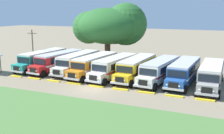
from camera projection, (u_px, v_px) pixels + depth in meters
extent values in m
plane|color=#84755B|center=(92.00, 89.00, 32.74)|extent=(220.00, 220.00, 0.00)
cube|color=#4C7538|center=(44.00, 116.00, 24.52)|extent=(80.00, 11.35, 0.01)
cube|color=teal|center=(44.00, 59.00, 44.47)|extent=(2.88, 9.30, 2.10)
cube|color=white|center=(44.00, 60.00, 44.50)|extent=(2.91, 9.32, 0.24)
cube|color=black|center=(51.00, 56.00, 44.08)|extent=(0.37, 7.99, 0.80)
cube|color=black|center=(39.00, 55.00, 45.18)|extent=(0.37, 7.99, 0.80)
cube|color=beige|center=(44.00, 52.00, 44.23)|extent=(2.79, 9.19, 0.22)
cube|color=teal|center=(20.00, 68.00, 39.93)|extent=(2.26, 1.49, 1.05)
cube|color=black|center=(16.00, 69.00, 39.28)|extent=(1.10, 0.15, 0.70)
cube|color=#B7B7BC|center=(16.00, 72.00, 39.33)|extent=(2.41, 0.30, 0.24)
cube|color=black|center=(23.00, 60.00, 40.31)|extent=(2.20, 0.15, 0.84)
cube|color=white|center=(61.00, 55.00, 48.54)|extent=(0.90, 0.10, 1.30)
sphere|color=#EAE5C6|center=(20.00, 69.00, 38.93)|extent=(0.20, 0.20, 0.20)
sphere|color=#EAE5C6|center=(13.00, 68.00, 39.54)|extent=(0.20, 0.20, 0.20)
cylinder|color=black|center=(27.00, 72.00, 39.60)|extent=(0.32, 1.01, 1.00)
cylinder|color=black|center=(15.00, 70.00, 40.65)|extent=(0.32, 1.01, 1.00)
cylinder|color=black|center=(61.00, 63.00, 46.79)|extent=(0.32, 1.01, 1.00)
cylinder|color=black|center=(50.00, 61.00, 47.84)|extent=(0.32, 1.01, 1.00)
cube|color=red|center=(61.00, 60.00, 43.16)|extent=(3.37, 9.40, 2.10)
cube|color=white|center=(61.00, 61.00, 43.19)|extent=(3.40, 9.42, 0.24)
cube|color=black|center=(68.00, 57.00, 42.70)|extent=(0.81, 7.97, 0.80)
cube|color=black|center=(56.00, 56.00, 43.92)|extent=(0.81, 7.97, 0.80)
cube|color=#B2B2B7|center=(61.00, 53.00, 42.92)|extent=(3.28, 9.29, 0.22)
cube|color=red|center=(37.00, 70.00, 38.75)|extent=(2.32, 1.61, 1.05)
cube|color=black|center=(33.00, 70.00, 38.12)|extent=(1.10, 0.21, 0.70)
cube|color=#B7B7BC|center=(33.00, 73.00, 38.17)|extent=(2.41, 0.43, 0.24)
cube|color=black|center=(40.00, 62.00, 39.11)|extent=(2.20, 0.27, 0.84)
cube|color=white|center=(78.00, 57.00, 47.11)|extent=(0.90, 0.15, 1.30)
sphere|color=#EAE5C6|center=(36.00, 71.00, 37.73)|extent=(0.20, 0.20, 0.20)
sphere|color=#EAE5C6|center=(29.00, 70.00, 38.41)|extent=(0.20, 0.20, 0.20)
cylinder|color=black|center=(44.00, 74.00, 38.36)|extent=(0.37, 1.02, 1.00)
cylinder|color=black|center=(31.00, 72.00, 39.52)|extent=(0.37, 1.02, 1.00)
cylinder|color=black|center=(78.00, 64.00, 45.34)|extent=(0.37, 1.02, 1.00)
cylinder|color=black|center=(67.00, 63.00, 46.50)|extent=(0.37, 1.02, 1.00)
cube|color=silver|center=(79.00, 61.00, 42.14)|extent=(2.51, 9.20, 2.10)
cube|color=maroon|center=(79.00, 62.00, 42.17)|extent=(2.54, 9.22, 0.24)
cube|color=black|center=(87.00, 58.00, 41.80)|extent=(0.05, 8.00, 0.80)
cube|color=black|center=(73.00, 57.00, 42.81)|extent=(0.05, 8.00, 0.80)
cube|color=beige|center=(79.00, 54.00, 41.90)|extent=(2.43, 9.10, 0.22)
cube|color=silver|center=(59.00, 72.00, 37.51)|extent=(2.20, 1.40, 1.05)
cube|color=black|center=(56.00, 72.00, 36.84)|extent=(1.10, 0.10, 0.70)
cube|color=#B7B7BC|center=(56.00, 76.00, 36.89)|extent=(2.40, 0.20, 0.24)
cube|color=black|center=(62.00, 63.00, 37.90)|extent=(2.20, 0.06, 0.84)
cube|color=maroon|center=(93.00, 57.00, 46.29)|extent=(0.90, 0.06, 1.30)
sphere|color=#EAE5C6|center=(60.00, 73.00, 36.52)|extent=(0.20, 0.20, 0.20)
sphere|color=#EAE5C6|center=(52.00, 72.00, 37.08)|extent=(0.20, 0.20, 0.20)
cylinder|color=black|center=(67.00, 76.00, 37.23)|extent=(0.28, 1.00, 1.00)
cylinder|color=black|center=(53.00, 74.00, 38.19)|extent=(0.28, 1.00, 1.00)
cylinder|color=black|center=(95.00, 65.00, 44.55)|extent=(0.28, 1.00, 1.00)
cylinder|color=black|center=(82.00, 64.00, 45.51)|extent=(0.28, 1.00, 1.00)
cube|color=orange|center=(96.00, 64.00, 40.19)|extent=(3.12, 9.35, 2.10)
cube|color=white|center=(96.00, 65.00, 40.22)|extent=(3.16, 9.37, 0.24)
cube|color=black|center=(104.00, 61.00, 39.76)|extent=(0.59, 7.98, 0.80)
cube|color=black|center=(90.00, 59.00, 40.93)|extent=(0.59, 7.98, 0.80)
cube|color=silver|center=(96.00, 56.00, 39.95)|extent=(3.04, 9.24, 0.22)
cube|color=orange|center=(75.00, 75.00, 35.71)|extent=(2.29, 1.55, 1.05)
cube|color=black|center=(71.00, 76.00, 35.07)|extent=(1.10, 0.18, 0.70)
cube|color=#B7B7BC|center=(71.00, 79.00, 35.12)|extent=(2.41, 0.36, 0.24)
cube|color=black|center=(78.00, 66.00, 36.08)|extent=(2.20, 0.21, 0.84)
cube|color=white|center=(111.00, 60.00, 44.20)|extent=(0.90, 0.12, 1.30)
sphere|color=#EAE5C6|center=(76.00, 76.00, 34.70)|extent=(0.20, 0.20, 0.20)
sphere|color=#EAE5C6|center=(67.00, 75.00, 35.34)|extent=(0.20, 0.20, 0.20)
cylinder|color=black|center=(83.00, 79.00, 35.35)|extent=(0.35, 1.02, 1.00)
cylinder|color=black|center=(68.00, 77.00, 36.46)|extent=(0.35, 1.02, 1.00)
cylinder|color=black|center=(112.00, 68.00, 42.44)|extent=(0.35, 1.02, 1.00)
cylinder|color=black|center=(99.00, 66.00, 43.54)|extent=(0.35, 1.02, 1.00)
cube|color=silver|center=(116.00, 66.00, 38.82)|extent=(3.35, 9.39, 2.10)
cube|color=red|center=(116.00, 67.00, 38.86)|extent=(3.38, 9.42, 0.24)
cube|color=black|center=(125.00, 63.00, 38.37)|extent=(0.78, 7.97, 0.80)
cube|color=black|center=(110.00, 61.00, 39.59)|extent=(0.78, 7.97, 0.80)
cube|color=beige|center=(116.00, 58.00, 38.59)|extent=(3.26, 9.29, 0.22)
cube|color=silver|center=(96.00, 77.00, 34.41)|extent=(2.32, 1.60, 1.05)
cube|color=black|center=(93.00, 78.00, 33.78)|extent=(1.10, 0.20, 0.70)
cube|color=#B7B7BC|center=(93.00, 82.00, 33.83)|extent=(2.41, 0.42, 0.24)
cube|color=black|center=(99.00, 68.00, 34.77)|extent=(2.20, 0.26, 0.84)
cube|color=red|center=(130.00, 61.00, 42.79)|extent=(0.90, 0.14, 1.30)
sphere|color=#EAE5C6|center=(98.00, 79.00, 33.40)|extent=(0.20, 0.20, 0.20)
sphere|color=#EAE5C6|center=(88.00, 78.00, 34.07)|extent=(0.20, 0.20, 0.20)
cylinder|color=black|center=(105.00, 82.00, 34.03)|extent=(0.37, 1.02, 1.00)
cylinder|color=black|center=(89.00, 80.00, 35.18)|extent=(0.37, 1.02, 1.00)
cylinder|color=black|center=(133.00, 70.00, 41.02)|extent=(0.37, 1.02, 1.00)
cylinder|color=black|center=(119.00, 68.00, 42.17)|extent=(0.37, 1.02, 1.00)
cube|color=yellow|center=(137.00, 67.00, 38.11)|extent=(2.83, 9.29, 2.10)
cube|color=black|center=(137.00, 68.00, 38.14)|extent=(2.86, 9.31, 0.24)
cube|color=black|center=(147.00, 64.00, 37.72)|extent=(0.33, 8.00, 0.80)
cube|color=black|center=(130.00, 62.00, 38.82)|extent=(0.33, 8.00, 0.80)
cube|color=beige|center=(138.00, 59.00, 37.87)|extent=(2.75, 9.18, 0.22)
cube|color=yellow|center=(122.00, 79.00, 33.56)|extent=(2.25, 1.48, 1.05)
cube|color=black|center=(120.00, 80.00, 32.90)|extent=(1.10, 0.14, 0.70)
cube|color=#B7B7BC|center=(119.00, 83.00, 32.96)|extent=(2.41, 0.29, 0.24)
cube|color=black|center=(124.00, 70.00, 33.94)|extent=(2.20, 0.14, 0.84)
cube|color=black|center=(148.00, 62.00, 42.19)|extent=(0.90, 0.09, 1.30)
sphere|color=#EAE5C6|center=(125.00, 81.00, 32.56)|extent=(0.20, 0.20, 0.20)
sphere|color=#EAE5C6|center=(114.00, 79.00, 33.16)|extent=(0.20, 0.20, 0.20)
cylinder|color=black|center=(131.00, 84.00, 33.24)|extent=(0.32, 1.01, 1.00)
cylinder|color=black|center=(114.00, 82.00, 34.27)|extent=(0.32, 1.01, 1.00)
cylinder|color=black|center=(152.00, 71.00, 40.44)|extent=(0.32, 1.01, 1.00)
cylinder|color=black|center=(137.00, 69.00, 41.48)|extent=(0.32, 1.01, 1.00)
cube|color=silver|center=(161.00, 69.00, 36.57)|extent=(3.40, 9.40, 2.10)
cube|color=maroon|center=(161.00, 70.00, 36.60)|extent=(3.43, 9.43, 0.24)
cube|color=black|center=(171.00, 66.00, 36.10)|extent=(0.83, 7.96, 0.80)
cube|color=black|center=(153.00, 64.00, 37.34)|extent=(0.83, 7.96, 0.80)
cube|color=#B2B2B7|center=(161.00, 61.00, 36.33)|extent=(3.31, 9.30, 0.22)
cube|color=silver|center=(145.00, 82.00, 32.17)|extent=(2.33, 1.61, 1.05)
cube|color=black|center=(143.00, 83.00, 31.54)|extent=(1.10, 0.21, 0.70)
cube|color=#B7B7BC|center=(143.00, 87.00, 31.59)|extent=(2.41, 0.44, 0.24)
cube|color=black|center=(148.00, 72.00, 32.53)|extent=(2.20, 0.28, 0.84)
cube|color=maroon|center=(171.00, 64.00, 40.52)|extent=(0.90, 0.15, 1.30)
sphere|color=#EAE5C6|center=(148.00, 84.00, 31.15)|extent=(0.20, 0.20, 0.20)
sphere|color=#EAE5C6|center=(137.00, 82.00, 31.83)|extent=(0.20, 0.20, 0.20)
cylinder|color=black|center=(155.00, 87.00, 31.78)|extent=(0.38, 1.02, 1.00)
cylinder|color=black|center=(136.00, 84.00, 32.95)|extent=(0.38, 1.02, 1.00)
cylinder|color=black|center=(176.00, 73.00, 38.75)|extent=(0.38, 1.02, 1.00)
cylinder|color=black|center=(160.00, 72.00, 39.91)|extent=(0.38, 1.02, 1.00)
cube|color=#23519E|center=(185.00, 71.00, 35.66)|extent=(2.85, 9.29, 2.10)
cube|color=silver|center=(185.00, 72.00, 35.69)|extent=(2.89, 9.31, 0.24)
cube|color=black|center=(195.00, 67.00, 35.27)|extent=(0.35, 8.00, 0.80)
cube|color=black|center=(176.00, 66.00, 36.37)|extent=(0.35, 8.00, 0.80)
cube|color=#B2B2B7|center=(185.00, 62.00, 35.42)|extent=(2.77, 9.19, 0.22)
cube|color=#23519E|center=(175.00, 84.00, 31.11)|extent=(2.25, 1.48, 1.05)
cube|color=black|center=(173.00, 85.00, 30.46)|extent=(1.10, 0.14, 0.70)
cube|color=#B7B7BC|center=(173.00, 89.00, 30.51)|extent=(2.41, 0.29, 0.24)
cube|color=black|center=(177.00, 74.00, 31.49)|extent=(2.20, 0.15, 0.84)
cube|color=silver|center=(191.00, 65.00, 39.74)|extent=(0.90, 0.09, 1.30)
sphere|color=#EAE5C6|center=(179.00, 86.00, 30.11)|extent=(0.20, 0.20, 0.20)
sphere|color=#EAE5C6|center=(167.00, 85.00, 30.72)|extent=(0.20, 0.20, 0.20)
cylinder|color=black|center=(185.00, 90.00, 30.79)|extent=(0.32, 1.01, 1.00)
cylinder|color=black|center=(165.00, 87.00, 31.83)|extent=(0.32, 1.01, 1.00)
cylinder|color=black|center=(197.00, 75.00, 37.99)|extent=(0.32, 1.01, 1.00)
cylinder|color=black|center=(180.00, 73.00, 39.03)|extent=(0.32, 1.01, 1.00)
cube|color=#9E9993|center=(211.00, 74.00, 33.85)|extent=(2.57, 9.22, 2.10)
cube|color=#282828|center=(211.00, 75.00, 33.88)|extent=(2.60, 9.24, 0.24)
cube|color=black|center=(223.00, 70.00, 33.52)|extent=(0.10, 8.00, 0.80)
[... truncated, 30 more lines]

